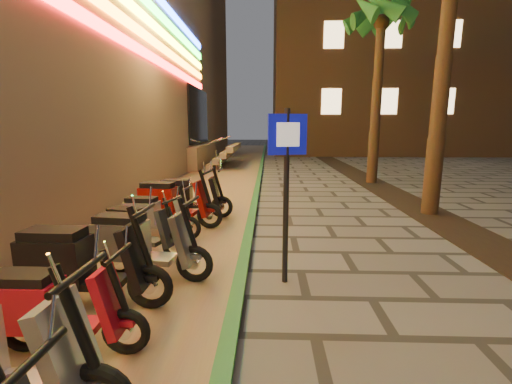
{
  "coord_description": "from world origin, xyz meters",
  "views": [
    {
      "loc": [
        -0.51,
        -1.61,
        2.17
      ],
      "look_at": [
        -0.7,
        3.52,
        1.2
      ],
      "focal_mm": 24.0,
      "sensor_mm": 36.0,
      "label": 1
    }
  ],
  "objects_px": {
    "scooter_7": "(50,308)",
    "scooter_11": "(153,215)",
    "scooter_8": "(79,264)",
    "scooter_9": "(138,243)",
    "scooter_10": "(137,229)",
    "scooter_12": "(171,202)",
    "scooter_13": "(187,196)",
    "pedestrian_sign": "(287,173)"
  },
  "relations": [
    {
      "from": "scooter_7",
      "to": "scooter_11",
      "type": "relative_size",
      "value": 0.99
    },
    {
      "from": "scooter_7",
      "to": "scooter_8",
      "type": "height_order",
      "value": "scooter_8"
    },
    {
      "from": "scooter_7",
      "to": "scooter_9",
      "type": "relative_size",
      "value": 0.87
    },
    {
      "from": "scooter_10",
      "to": "scooter_12",
      "type": "height_order",
      "value": "scooter_12"
    },
    {
      "from": "scooter_9",
      "to": "scooter_7",
      "type": "bearing_deg",
      "value": -91.55
    },
    {
      "from": "scooter_12",
      "to": "scooter_13",
      "type": "distance_m",
      "value": 0.8
    },
    {
      "from": "scooter_9",
      "to": "scooter_13",
      "type": "relative_size",
      "value": 1.0
    },
    {
      "from": "scooter_9",
      "to": "scooter_13",
      "type": "height_order",
      "value": "same"
    },
    {
      "from": "pedestrian_sign",
      "to": "scooter_11",
      "type": "distance_m",
      "value": 3.32
    },
    {
      "from": "scooter_7",
      "to": "scooter_10",
      "type": "distance_m",
      "value": 2.61
    },
    {
      "from": "scooter_7",
      "to": "scooter_12",
      "type": "height_order",
      "value": "scooter_12"
    },
    {
      "from": "pedestrian_sign",
      "to": "scooter_7",
      "type": "height_order",
      "value": "pedestrian_sign"
    },
    {
      "from": "scooter_8",
      "to": "scooter_13",
      "type": "xyz_separation_m",
      "value": [
        0.32,
        4.2,
        -0.02
      ]
    },
    {
      "from": "scooter_7",
      "to": "scooter_11",
      "type": "height_order",
      "value": "scooter_7"
    },
    {
      "from": "pedestrian_sign",
      "to": "scooter_8",
      "type": "bearing_deg",
      "value": -178.85
    },
    {
      "from": "scooter_8",
      "to": "scooter_11",
      "type": "bearing_deg",
      "value": 90.88
    },
    {
      "from": "scooter_9",
      "to": "scooter_13",
      "type": "distance_m",
      "value": 3.4
    },
    {
      "from": "scooter_10",
      "to": "pedestrian_sign",
      "type": "bearing_deg",
      "value": -5.28
    },
    {
      "from": "pedestrian_sign",
      "to": "scooter_12",
      "type": "distance_m",
      "value": 3.7
    },
    {
      "from": "scooter_10",
      "to": "scooter_8",
      "type": "bearing_deg",
      "value": -75.48
    },
    {
      "from": "scooter_9",
      "to": "scooter_13",
      "type": "bearing_deg",
      "value": 97.67
    },
    {
      "from": "scooter_11",
      "to": "scooter_8",
      "type": "bearing_deg",
      "value": -84.86
    },
    {
      "from": "scooter_9",
      "to": "scooter_11",
      "type": "height_order",
      "value": "scooter_9"
    },
    {
      "from": "scooter_8",
      "to": "scooter_13",
      "type": "distance_m",
      "value": 4.22
    },
    {
      "from": "scooter_7",
      "to": "scooter_9",
      "type": "xyz_separation_m",
      "value": [
        0.22,
        1.68,
        0.07
      ]
    },
    {
      "from": "pedestrian_sign",
      "to": "scooter_7",
      "type": "bearing_deg",
      "value": -160.64
    },
    {
      "from": "scooter_8",
      "to": "pedestrian_sign",
      "type": "bearing_deg",
      "value": 18.25
    },
    {
      "from": "scooter_12",
      "to": "scooter_13",
      "type": "xyz_separation_m",
      "value": [
        0.18,
        0.78,
        -0.03
      ]
    },
    {
      "from": "scooter_9",
      "to": "scooter_12",
      "type": "relative_size",
      "value": 0.95
    },
    {
      "from": "scooter_8",
      "to": "scooter_12",
      "type": "bearing_deg",
      "value": 88.84
    },
    {
      "from": "scooter_8",
      "to": "scooter_9",
      "type": "height_order",
      "value": "scooter_8"
    },
    {
      "from": "scooter_11",
      "to": "scooter_12",
      "type": "height_order",
      "value": "scooter_12"
    },
    {
      "from": "scooter_7",
      "to": "scooter_8",
      "type": "distance_m",
      "value": 0.9
    },
    {
      "from": "scooter_9",
      "to": "scooter_10",
      "type": "xyz_separation_m",
      "value": [
        -0.37,
        0.93,
        -0.08
      ]
    },
    {
      "from": "scooter_11",
      "to": "scooter_12",
      "type": "distance_m",
      "value": 0.8
    },
    {
      "from": "scooter_7",
      "to": "scooter_12",
      "type": "distance_m",
      "value": 4.3
    },
    {
      "from": "scooter_7",
      "to": "scooter_10",
      "type": "bearing_deg",
      "value": 93.24
    },
    {
      "from": "scooter_8",
      "to": "scooter_10",
      "type": "distance_m",
      "value": 1.74
    },
    {
      "from": "scooter_11",
      "to": "scooter_12",
      "type": "bearing_deg",
      "value": 86.27
    },
    {
      "from": "scooter_7",
      "to": "scooter_8",
      "type": "relative_size",
      "value": 0.84
    },
    {
      "from": "pedestrian_sign",
      "to": "scooter_7",
      "type": "xyz_separation_m",
      "value": [
        -2.33,
        -1.64,
        -1.1
      ]
    },
    {
      "from": "scooter_8",
      "to": "scooter_9",
      "type": "relative_size",
      "value": 1.04
    }
  ]
}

